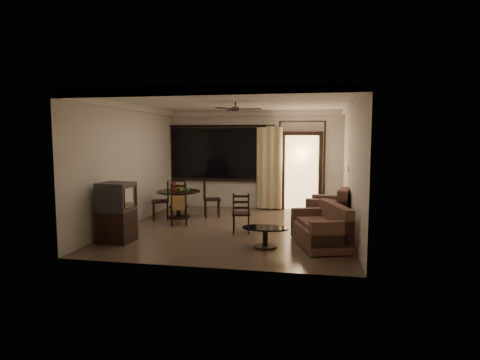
% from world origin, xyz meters
% --- Properties ---
extents(ground, '(5.50, 5.50, 0.00)m').
position_xyz_m(ground, '(0.00, 0.00, 0.00)').
color(ground, '#7F6651').
rests_on(ground, ground).
extents(room_shell, '(5.50, 6.70, 5.50)m').
position_xyz_m(room_shell, '(0.59, 1.77, 1.83)').
color(room_shell, beige).
rests_on(room_shell, ground).
extents(dining_table, '(1.10, 1.10, 0.91)m').
position_xyz_m(dining_table, '(-1.67, 0.97, 0.54)').
color(dining_table, black).
rests_on(dining_table, ground).
extents(dining_chair_west, '(0.54, 0.54, 0.95)m').
position_xyz_m(dining_chair_west, '(-2.04, 0.69, 0.28)').
color(dining_chair_west, black).
rests_on(dining_chair_west, ground).
extents(dining_chair_east, '(0.54, 0.54, 0.95)m').
position_xyz_m(dining_chair_east, '(-0.89, 1.25, 0.28)').
color(dining_chair_east, black).
rests_on(dining_chair_east, ground).
extents(dining_chair_south, '(0.54, 0.57, 0.95)m').
position_xyz_m(dining_chair_south, '(-1.39, 0.17, 0.31)').
color(dining_chair_south, black).
rests_on(dining_chair_south, ground).
extents(dining_chair_north, '(0.54, 0.54, 0.95)m').
position_xyz_m(dining_chair_north, '(-1.94, 1.71, 0.28)').
color(dining_chair_north, black).
rests_on(dining_chair_north, ground).
extents(tv_cabinet, '(0.65, 0.58, 1.17)m').
position_xyz_m(tv_cabinet, '(-2.05, -1.54, 0.59)').
color(tv_cabinet, black).
rests_on(tv_cabinet, ground).
extents(sofa, '(1.16, 1.61, 0.77)m').
position_xyz_m(sofa, '(1.90, -1.09, 0.31)').
color(sofa, '#41231E').
rests_on(sofa, ground).
extents(armchair, '(1.02, 1.02, 0.88)m').
position_xyz_m(armchair, '(2.10, 0.48, 0.36)').
color(armchair, '#41231E').
rests_on(armchair, ground).
extents(coffee_table, '(0.86, 0.52, 0.38)m').
position_xyz_m(coffee_table, '(0.85, -1.40, 0.25)').
color(coffee_table, black).
rests_on(coffee_table, ground).
extents(side_chair, '(0.45, 0.45, 0.88)m').
position_xyz_m(side_chair, '(0.20, -0.38, 0.26)').
color(side_chair, black).
rests_on(side_chair, ground).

